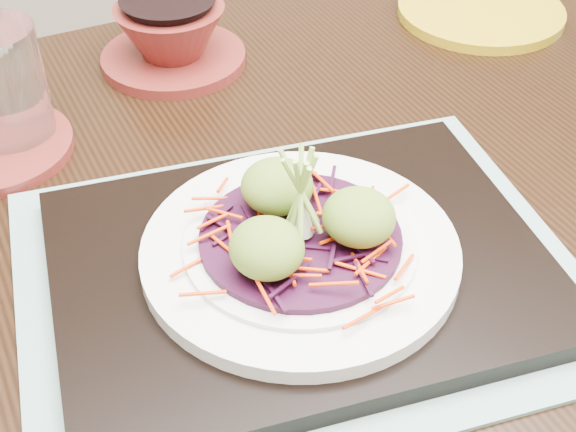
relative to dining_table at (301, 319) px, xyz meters
name	(u,v)px	position (x,y,z in m)	size (l,w,h in m)	color
dining_table	(301,319)	(0.00, 0.00, 0.00)	(1.27, 0.85, 0.79)	black
placemat	(300,275)	(-0.03, -0.05, 0.11)	(0.42, 0.33, 0.00)	gray
serving_tray	(300,265)	(-0.03, -0.05, 0.12)	(0.36, 0.27, 0.02)	black
white_plate	(300,250)	(-0.03, -0.05, 0.13)	(0.23, 0.23, 0.02)	silver
cabbage_bed	(300,238)	(-0.03, -0.05, 0.14)	(0.15, 0.15, 0.01)	#2F0925
carrot_julienne	(300,230)	(-0.03, -0.05, 0.15)	(0.18, 0.18, 0.01)	#ED3704
guacamole_scoops	(301,216)	(-0.03, -0.05, 0.17)	(0.13, 0.11, 0.04)	olive
scallion_garnish	(301,196)	(-0.03, -0.05, 0.18)	(0.05, 0.05, 0.08)	#96C34E
water_glass	(1,87)	(-0.18, 0.24, 0.16)	(0.08, 0.08, 0.11)	white
terracotta_bowl_set	(172,39)	(0.00, 0.30, 0.13)	(0.17, 0.17, 0.06)	#5D1A16
yellow_plate	(481,11)	(0.36, 0.25, 0.11)	(0.19, 0.19, 0.01)	#A88712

